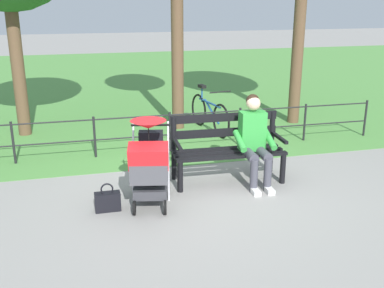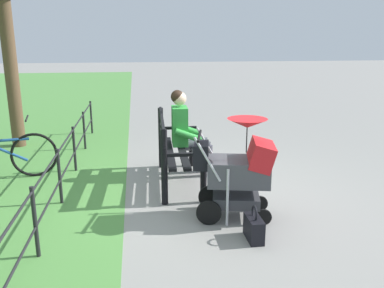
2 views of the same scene
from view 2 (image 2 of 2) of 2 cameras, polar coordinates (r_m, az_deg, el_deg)
ground_plane at (r=5.27m, az=-0.64°, el=-7.44°), size 60.00×60.00×0.00m
park_bench at (r=5.60m, az=-2.53°, el=-0.41°), size 1.62×0.66×0.96m
person_on_bench at (r=5.91m, az=-0.71°, el=1.92°), size 0.55×0.74×1.28m
stroller at (r=4.52m, az=6.68°, el=-3.33°), size 0.66×0.96×1.15m
handbag at (r=4.22m, az=8.76°, el=-11.66°), size 0.32×0.14×0.37m
park_fence at (r=5.44m, az=-17.82°, el=-2.76°), size 7.68×0.04×0.70m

